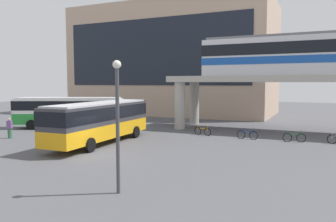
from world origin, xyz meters
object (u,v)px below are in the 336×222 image
at_px(pedestrian_by_bike_rack, 10,129).
at_px(bus_main, 100,118).
at_px(bicycle_green, 294,138).
at_px(bicycle_blue, 247,135).
at_px(train, 304,54).
at_px(bus_secondary, 69,109).
at_px(bicycle_orange, 203,131).
at_px(station_building, 174,61).

bearing_deg(pedestrian_by_bike_rack, bus_main, 8.19).
distance_m(bicycle_green, pedestrian_by_bike_rack, 23.78).
distance_m(bus_main, bicycle_blue, 12.25).
height_order(train, pedestrian_by_bike_rack, train).
xyz_separation_m(bicycle_blue, pedestrian_by_bike_rack, (-18.58, -8.07, 0.46)).
xyz_separation_m(train, bicycle_green, (-0.25, -5.47, -7.03)).
distance_m(train, pedestrian_by_bike_rack, 27.20).
distance_m(bus_secondary, bicycle_orange, 14.40).
relative_size(bus_main, bicycle_blue, 6.22).
relative_size(train, bus_secondary, 1.72).
bearing_deg(bicycle_green, bus_main, -152.83).
bearing_deg(pedestrian_by_bike_rack, bus_secondary, 88.20).
bearing_deg(bicycle_blue, bicycle_orange, 174.23).
xyz_separation_m(station_building, bus_main, (5.84, -27.53, -6.22)).
height_order(bus_main, bicycle_orange, bus_main).
bearing_deg(bus_main, bus_secondary, 144.28).
relative_size(bus_secondary, bicycle_blue, 6.19).
relative_size(bicycle_green, pedestrian_by_bike_rack, 1.01).
bearing_deg(pedestrian_by_bike_rack, bicycle_blue, 23.46).
height_order(station_building, bus_main, station_building).
distance_m(train, bicycle_blue, 9.86).
xyz_separation_m(station_building, train, (19.83, -15.01, -0.82)).
xyz_separation_m(station_building, bus_secondary, (-2.48, -21.55, -6.22)).
relative_size(train, pedestrian_by_bike_rack, 10.99).
distance_m(station_building, train, 24.88).
relative_size(train, bicycle_orange, 10.92).
distance_m(bicycle_orange, pedestrian_by_bike_rack, 16.78).
xyz_separation_m(train, bicycle_orange, (-8.06, -5.27, -7.03)).
bearing_deg(bicycle_blue, bicycle_green, 3.31).
distance_m(bicycle_green, bicycle_blue, 3.71).
height_order(station_building, bicycle_blue, station_building).
relative_size(bicycle_orange, pedestrian_by_bike_rack, 1.01).
bearing_deg(train, bicycle_blue, -124.82).
xyz_separation_m(bus_main, bicycle_green, (13.74, 7.05, -1.63)).
relative_size(station_building, train, 1.60).
relative_size(station_building, bus_main, 2.74).
bearing_deg(pedestrian_by_bike_rack, bicycle_orange, 30.36).
bearing_deg(bus_main, bicycle_green, 27.17).
distance_m(bus_secondary, bicycle_blue, 18.45).
relative_size(train, bicycle_green, 10.87).
bearing_deg(train, bicycle_orange, -146.84).
distance_m(train, bicycle_green, 8.91).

